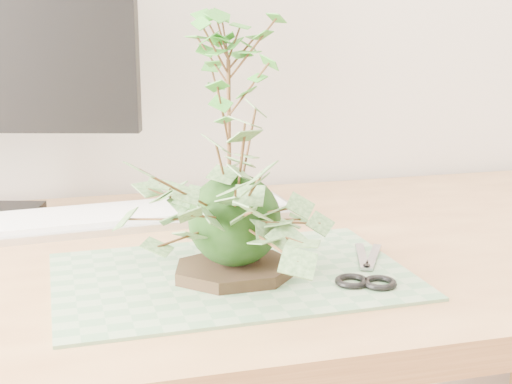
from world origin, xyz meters
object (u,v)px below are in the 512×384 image
at_px(ivy_kokedama, 234,177).
at_px(keyboard, 146,214).
at_px(maple_kokedama, 228,73).
at_px(desk, 227,307).

relative_size(ivy_kokedama, keyboard, 0.78).
bearing_deg(keyboard, ivy_kokedama, -80.17).
xyz_separation_m(ivy_kokedama, maple_kokedama, (0.04, 0.22, 0.10)).
bearing_deg(desk, ivy_kokedama, -98.04).
bearing_deg(maple_kokedama, desk, -105.34).
xyz_separation_m(ivy_kokedama, keyboard, (-0.08, 0.29, -0.12)).
distance_m(maple_kokedama, keyboard, 0.26).
bearing_deg(ivy_kokedama, maple_kokedama, 78.68).
bearing_deg(keyboard, maple_kokedama, -37.47).
distance_m(ivy_kokedama, keyboard, 0.32).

